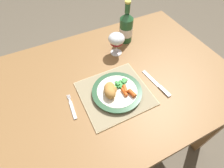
{
  "coord_description": "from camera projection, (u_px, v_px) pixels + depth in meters",
  "views": [
    {
      "loc": [
        -0.2,
        -0.5,
        1.41
      ],
      "look_at": [
        0.02,
        -0.06,
        0.78
      ],
      "focal_mm": 28.0,
      "sensor_mm": 36.0,
      "label": 1
    }
  ],
  "objects": [
    {
      "name": "ground_plane",
      "position": [
        107.0,
        139.0,
        1.44
      ],
      "size": [
        6.0,
        6.0,
        0.0
      ],
      "primitive_type": "plane",
      "color": "brown"
    },
    {
      "name": "glazed_carrots",
      "position": [
        127.0,
        92.0,
        0.78
      ],
      "size": [
        0.05,
        0.08,
        0.02
      ],
      "color": "#CC5119",
      "rests_on": "dinner_plate"
    },
    {
      "name": "dining_table",
      "position": [
        104.0,
        93.0,
        0.93
      ],
      "size": [
        1.33,
        0.85,
        0.74
      ],
      "color": "olive",
      "rests_on": "ground"
    },
    {
      "name": "breaded_croquettes",
      "position": [
        110.0,
        91.0,
        0.77
      ],
      "size": [
        0.08,
        0.1,
        0.04
      ],
      "color": "#B77F3D",
      "rests_on": "dinner_plate"
    },
    {
      "name": "fork",
      "position": [
        72.0,
        108.0,
        0.77
      ],
      "size": [
        0.02,
        0.13,
        0.01
      ],
      "color": "silver",
      "rests_on": "dining_table"
    },
    {
      "name": "wine_glass",
      "position": [
        116.0,
        40.0,
        0.92
      ],
      "size": [
        0.09,
        0.09,
        0.13
      ],
      "color": "silver",
      "rests_on": "dining_table"
    },
    {
      "name": "dinner_plate",
      "position": [
        117.0,
        92.0,
        0.8
      ],
      "size": [
        0.23,
        0.23,
        0.02
      ],
      "color": "white",
      "rests_on": "placemat"
    },
    {
      "name": "placemat",
      "position": [
        115.0,
        93.0,
        0.81
      ],
      "size": [
        0.31,
        0.29,
        0.01
      ],
      "color": "#CCB789",
      "rests_on": "dining_table"
    },
    {
      "name": "table_knife",
      "position": [
        158.0,
        85.0,
        0.84
      ],
      "size": [
        0.04,
        0.19,
        0.01
      ],
      "color": "silver",
      "rests_on": "dining_table"
    },
    {
      "name": "green_beans_pile",
      "position": [
        121.0,
        84.0,
        0.81
      ],
      "size": [
        0.08,
        0.05,
        0.02
      ],
      "color": "green",
      "rests_on": "dinner_plate"
    },
    {
      "name": "bottle",
      "position": [
        126.0,
        28.0,
        0.99
      ],
      "size": [
        0.08,
        0.08,
        0.24
      ],
      "color": "#23562D",
      "rests_on": "dining_table"
    }
  ]
}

